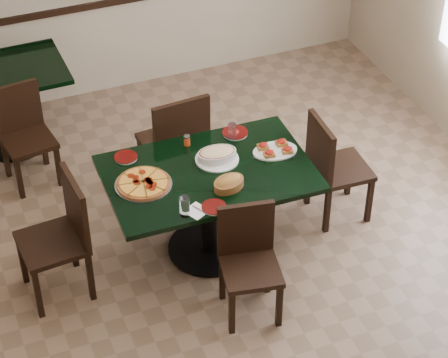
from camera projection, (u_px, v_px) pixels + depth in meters
name	position (u px, v px, depth m)	size (l,w,h in m)	color
floor	(225.00, 271.00, 6.46)	(5.50, 5.50, 0.00)	brown
room_shell	(262.00, 4.00, 7.28)	(5.50, 5.50, 5.50)	silver
main_table	(209.00, 191.00, 6.29)	(1.49, 0.98, 0.75)	black
back_table	(6.00, 94.00, 7.39)	(1.05, 0.77, 0.75)	black
chair_far	(177.00, 141.00, 6.80)	(0.49, 0.49, 0.99)	black
chair_near	(248.00, 256.00, 5.92)	(0.45, 0.45, 0.83)	black
chair_right	(332.00, 164.00, 6.65)	(0.44, 0.44, 0.90)	black
chair_left	(63.00, 231.00, 6.01)	(0.47, 0.47, 0.94)	black
back_chair_near	(24.00, 130.00, 7.07)	(0.45, 0.45, 0.84)	black
pepperoni_pizza	(143.00, 183.00, 6.04)	(0.40, 0.40, 0.04)	#B1B0B7
lasagna_casserole	(217.00, 155.00, 6.26)	(0.32, 0.32, 0.09)	silver
bread_basket	(229.00, 183.00, 6.01)	(0.27, 0.22, 0.10)	brown
bruschetta_platter	(275.00, 149.00, 6.35)	(0.35, 0.26, 0.05)	silver
side_plate_near	(214.00, 207.00, 5.86)	(0.17, 0.17, 0.02)	silver
side_plate_far_r	(235.00, 133.00, 6.53)	(0.19, 0.19, 0.03)	silver
side_plate_far_l	(126.00, 157.00, 6.30)	(0.17, 0.17, 0.02)	silver
napkin_setting	(197.00, 211.00, 5.84)	(0.18, 0.18, 0.01)	white
water_glass_a	(232.00, 132.00, 6.45)	(0.06, 0.06, 0.13)	white
water_glass_b	(185.00, 206.00, 5.76)	(0.07, 0.07, 0.15)	white
pepper_shaker	(187.00, 140.00, 6.40)	(0.05, 0.05, 0.08)	red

